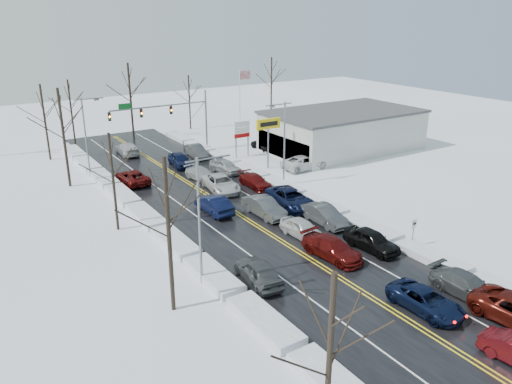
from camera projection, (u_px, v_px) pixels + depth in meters
ground at (271, 234)px, 42.06m from camera, size 160.00×160.00×0.00m
road_surface at (258, 226)px, 43.65m from camera, size 14.00×84.00×0.01m
snow_bank_left at (178, 247)px, 39.79m from camera, size 1.89×72.00×0.58m
snow_bank_right at (325, 209)px, 47.51m from camera, size 1.89×72.00×0.58m
traffic_signal_mast at (171, 113)px, 64.13m from camera, size 13.28×0.39×8.00m
tires_plus_sign at (268, 127)px, 58.37m from camera, size 3.20×0.34×6.00m
used_vehicles_sign at (242, 132)px, 63.70m from camera, size 2.20×0.22×4.65m
speed_limit_sign at (414, 228)px, 39.34m from camera, size 0.55×0.09×2.35m
flagpole at (241, 99)px, 71.52m from camera, size 1.87×1.20×10.00m
dealership_building at (342, 130)px, 67.60m from camera, size 20.40×12.40×5.30m
streetlight_ne at (283, 137)px, 52.40m from camera, size 3.20×0.25×9.00m
streetlight_sw at (202, 211)px, 32.88m from camera, size 3.20×0.25×9.00m
streetlight_nw at (87, 131)px, 55.06m from camera, size 3.20×0.25×9.00m
tree_left_a at (331, 337)px, 18.51m from camera, size 3.60×3.60×9.00m
tree_left_b at (167, 206)px, 29.10m from camera, size 4.00×4.00×10.00m
tree_left_c at (112, 163)px, 41.06m from camera, size 3.40×3.40×8.50m
tree_left_d at (61, 119)px, 51.31m from camera, size 4.20×4.20×10.50m
tree_left_e at (43, 108)px, 61.26m from camera, size 3.80×3.80×9.50m
tree_far_b at (70, 99)px, 69.36m from camera, size 3.60×3.60×9.00m
tree_far_c at (130, 86)px, 71.36m from camera, size 4.40×4.40×11.00m
tree_far_d at (189, 92)px, 78.22m from camera, size 3.40×3.40×8.50m
tree_far_e at (271, 76)px, 86.27m from camera, size 4.20×4.20×10.50m
queued_car_2 at (424, 310)px, 31.37m from camera, size 2.45×5.10×1.40m
queued_car_3 at (332, 257)px, 38.13m from camera, size 2.71×5.52×1.54m
queued_car_4 at (302, 237)px, 41.62m from camera, size 1.99×4.53×1.52m
queued_car_5 at (264, 216)px, 45.97m from camera, size 1.92×5.16×1.68m
queued_car_6 at (221, 191)px, 52.43m from camera, size 3.47×6.13×1.62m
queued_car_7 at (202, 180)px, 55.76m from camera, size 2.53×4.96×1.38m
queued_car_8 at (180, 166)px, 60.69m from camera, size 2.44×5.01×1.65m
queued_car_11 at (465, 295)px, 32.99m from camera, size 2.24×5.19×1.49m
queued_car_12 at (371, 250)px, 39.38m from camera, size 2.30×4.96×1.65m
queued_car_13 at (324, 224)px, 44.23m from camera, size 1.83×5.00×1.64m
queued_car_14 at (290, 207)px, 48.11m from camera, size 3.46×6.43×1.72m
queued_car_15 at (255, 187)px, 53.50m from camera, size 1.93×4.69×1.36m
queued_car_16 at (226, 172)px, 58.38m from camera, size 2.41×4.77×1.56m
queued_car_17 at (196, 157)px, 64.62m from camera, size 1.84×4.87×1.59m
oncoming_car_0 at (214, 212)px, 46.68m from camera, size 1.80×5.04×1.65m
oncoming_car_1 at (133, 183)px, 54.66m from camera, size 2.57×5.45×1.51m
oncoming_car_2 at (128, 155)px, 65.77m from camera, size 2.43×5.50×1.57m
oncoming_car_3 at (258, 282)px, 34.64m from camera, size 2.54×5.09×1.67m
parked_car_0 at (305, 169)px, 59.69m from camera, size 5.94×2.75×1.65m
parked_car_1 at (311, 161)px, 63.00m from camera, size 2.30×5.25×1.50m
parked_car_2 at (264, 150)px, 68.15m from camera, size 1.85×4.60×1.57m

